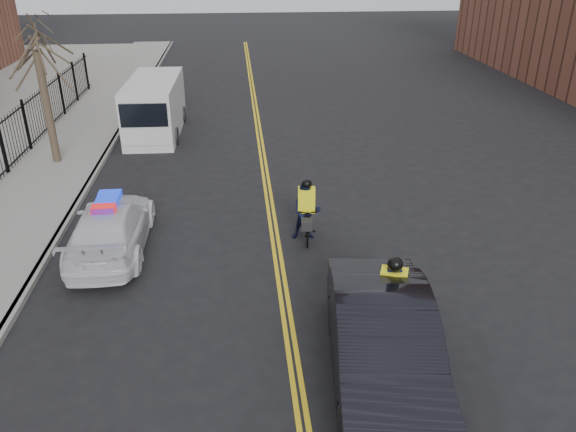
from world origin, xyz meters
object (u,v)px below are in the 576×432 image
Objects in this scene: cyclist_near at (390,313)px; cyclist_far at (306,216)px; police_cruiser at (111,227)px; cargo_van at (154,108)px; dark_sedan at (384,347)px.

cyclist_near reaches higher than cyclist_far.
cyclist_near is at bearing -70.24° from cyclist_far.
cyclist_far is at bearing -178.60° from police_cruiser.
police_cruiser is 2.16× the size of cyclist_near.
cargo_van is at bearing 134.03° from cyclist_near.
cyclist_near is at bearing 144.47° from police_cruiser.
police_cruiser is 8.17m from dark_sedan.
cyclist_near is (6.38, -14.61, -0.43)m from cargo_van.
police_cruiser is 5.20m from cyclist_far.
dark_sedan is 0.94× the size of cargo_van.
dark_sedan is 5.88m from cyclist_far.
cargo_van is 2.58× the size of cyclist_near.
cyclist_far is at bearing 124.37° from cyclist_near.
cyclist_far reaches higher than police_cruiser.
cyclist_near reaches higher than dark_sedan.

